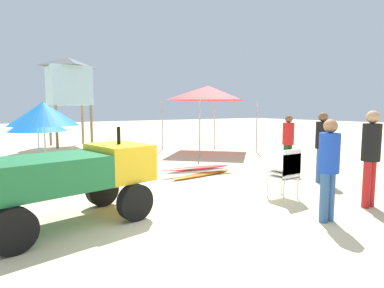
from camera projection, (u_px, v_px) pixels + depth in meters
ground at (213, 226)px, 5.03m from camera, size 80.00×80.00×0.00m
utility_cart at (74, 174)px, 5.08m from camera, size 2.71×1.67×1.50m
stacked_plastic_chairs at (287, 170)px, 6.43m from camera, size 0.48×0.48×1.02m
surfboard_pile at (200, 171)px, 8.77m from camera, size 2.17×0.70×0.24m
lifeguard_near_left at (329, 164)px, 5.12m from camera, size 0.32×0.32×1.65m
lifeguard_near_center at (371, 152)px, 5.87m from camera, size 0.32×0.32×1.78m
lifeguard_near_right at (322, 142)px, 7.91m from camera, size 0.32×0.32×1.72m
lifeguard_far_right at (288, 140)px, 9.17m from camera, size 0.32×0.32×1.62m
popup_canopy at (208, 93)px, 13.56m from camera, size 2.91×2.91×2.75m
lifeguard_tower at (69, 81)px, 15.38m from camera, size 1.98×1.98×4.21m
beach_umbrella_left at (43, 114)px, 8.26m from camera, size 1.74×1.74×1.98m
beach_umbrella_mid at (37, 122)px, 10.86m from camera, size 1.87×1.87×1.70m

